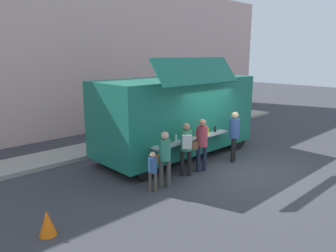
{
  "coord_description": "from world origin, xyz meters",
  "views": [
    {
      "loc": [
        -8.42,
        -5.53,
        3.69
      ],
      "look_at": [
        -1.12,
        2.12,
        1.3
      ],
      "focal_mm": 34.15,
      "sensor_mm": 36.0,
      "label": 1
    }
  ],
  "objects_px": {
    "customer_rear_waiting": "(164,154)",
    "child_near_queue": "(153,168)",
    "food_truck_main": "(177,114)",
    "customer_mid_with_backpack": "(186,144)",
    "trash_bin": "(202,119)",
    "customer_extra_browsing": "(234,132)",
    "traffic_cone_orange": "(47,223)",
    "customer_front_ordering": "(202,141)"
  },
  "relations": [
    {
      "from": "food_truck_main",
      "to": "customer_mid_with_backpack",
      "type": "distance_m",
      "value": 2.19
    },
    {
      "from": "customer_mid_with_backpack",
      "to": "trash_bin",
      "type": "bearing_deg",
      "value": -13.13
    },
    {
      "from": "trash_bin",
      "to": "customer_front_ordering",
      "type": "height_order",
      "value": "customer_front_ordering"
    },
    {
      "from": "customer_mid_with_backpack",
      "to": "customer_front_ordering",
      "type": "bearing_deg",
      "value": -53.46
    },
    {
      "from": "traffic_cone_orange",
      "to": "customer_front_ordering",
      "type": "bearing_deg",
      "value": 2.68
    },
    {
      "from": "customer_rear_waiting",
      "to": "child_near_queue",
      "type": "distance_m",
      "value": 0.54
    },
    {
      "from": "customer_rear_waiting",
      "to": "child_near_queue",
      "type": "xyz_separation_m",
      "value": [
        -0.46,
        -0.03,
        -0.27
      ]
    },
    {
      "from": "food_truck_main",
      "to": "customer_extra_browsing",
      "type": "relative_size",
      "value": 3.43
    },
    {
      "from": "traffic_cone_orange",
      "to": "customer_rear_waiting",
      "type": "distance_m",
      "value": 3.54
    },
    {
      "from": "customer_rear_waiting",
      "to": "child_near_queue",
      "type": "bearing_deg",
      "value": 132.68
    },
    {
      "from": "traffic_cone_orange",
      "to": "customer_mid_with_backpack",
      "type": "relative_size",
      "value": 0.33
    },
    {
      "from": "customer_extra_browsing",
      "to": "child_near_queue",
      "type": "distance_m",
      "value": 3.73
    },
    {
      "from": "customer_front_ordering",
      "to": "customer_mid_with_backpack",
      "type": "relative_size",
      "value": 1.02
    },
    {
      "from": "trash_bin",
      "to": "customer_rear_waiting",
      "type": "xyz_separation_m",
      "value": [
        -6.45,
        -4.12,
        0.52
      ]
    },
    {
      "from": "trash_bin",
      "to": "food_truck_main",
      "type": "bearing_deg",
      "value": -150.77
    },
    {
      "from": "traffic_cone_orange",
      "to": "customer_extra_browsing",
      "type": "relative_size",
      "value": 0.31
    },
    {
      "from": "traffic_cone_orange",
      "to": "customer_mid_with_backpack",
      "type": "xyz_separation_m",
      "value": [
        4.48,
        0.29,
        0.75
      ]
    },
    {
      "from": "customer_front_ordering",
      "to": "customer_rear_waiting",
      "type": "relative_size",
      "value": 1.07
    },
    {
      "from": "traffic_cone_orange",
      "to": "customer_front_ordering",
      "type": "xyz_separation_m",
      "value": [
        5.14,
        0.24,
        0.74
      ]
    },
    {
      "from": "food_truck_main",
      "to": "child_near_queue",
      "type": "distance_m",
      "value": 3.43
    },
    {
      "from": "trash_bin",
      "to": "customer_front_ordering",
      "type": "relative_size",
      "value": 0.51
    },
    {
      "from": "traffic_cone_orange",
      "to": "customer_rear_waiting",
      "type": "xyz_separation_m",
      "value": [
        3.47,
        0.17,
        0.68
      ]
    },
    {
      "from": "customer_mid_with_backpack",
      "to": "customer_extra_browsing",
      "type": "bearing_deg",
      "value": -54.14
    },
    {
      "from": "customer_extra_browsing",
      "to": "traffic_cone_orange",
      "type": "bearing_deg",
      "value": 65.1
    },
    {
      "from": "customer_extra_browsing",
      "to": "customer_mid_with_backpack",
      "type": "bearing_deg",
      "value": 59.55
    },
    {
      "from": "traffic_cone_orange",
      "to": "child_near_queue",
      "type": "relative_size",
      "value": 0.48
    },
    {
      "from": "trash_bin",
      "to": "customer_mid_with_backpack",
      "type": "relative_size",
      "value": 0.52
    },
    {
      "from": "trash_bin",
      "to": "customer_rear_waiting",
      "type": "bearing_deg",
      "value": -147.43
    },
    {
      "from": "food_truck_main",
      "to": "customer_mid_with_backpack",
      "type": "xyz_separation_m",
      "value": [
        -1.29,
        -1.68,
        -0.54
      ]
    },
    {
      "from": "customer_extra_browsing",
      "to": "child_near_queue",
      "type": "bearing_deg",
      "value": 63.77
    },
    {
      "from": "food_truck_main",
      "to": "child_near_queue",
      "type": "bearing_deg",
      "value": -145.98
    },
    {
      "from": "food_truck_main",
      "to": "customer_extra_browsing",
      "type": "xyz_separation_m",
      "value": [
        0.94,
        -1.86,
        -0.5
      ]
    },
    {
      "from": "trash_bin",
      "to": "customer_front_ordering",
      "type": "bearing_deg",
      "value": -139.71
    },
    {
      "from": "traffic_cone_orange",
      "to": "customer_extra_browsing",
      "type": "height_order",
      "value": "customer_extra_browsing"
    },
    {
      "from": "traffic_cone_orange",
      "to": "customer_rear_waiting",
      "type": "relative_size",
      "value": 0.34
    },
    {
      "from": "customer_front_ordering",
      "to": "customer_extra_browsing",
      "type": "height_order",
      "value": "customer_extra_browsing"
    },
    {
      "from": "customer_mid_with_backpack",
      "to": "customer_rear_waiting",
      "type": "bearing_deg",
      "value": 137.18
    },
    {
      "from": "customer_rear_waiting",
      "to": "child_near_queue",
      "type": "relative_size",
      "value": 1.42
    },
    {
      "from": "customer_front_ordering",
      "to": "customer_mid_with_backpack",
      "type": "distance_m",
      "value": 0.66
    },
    {
      "from": "traffic_cone_orange",
      "to": "customer_front_ordering",
      "type": "relative_size",
      "value": 0.32
    },
    {
      "from": "traffic_cone_orange",
      "to": "customer_front_ordering",
      "type": "height_order",
      "value": "customer_front_ordering"
    },
    {
      "from": "child_near_queue",
      "to": "trash_bin",
      "type": "bearing_deg",
      "value": -2.9
    }
  ]
}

